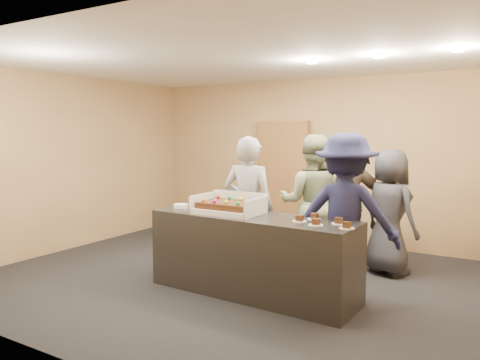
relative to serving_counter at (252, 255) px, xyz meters
The scene contains 17 objects.
room 1.08m from the serving_counter, 142.38° to the left, with size 6.04×6.00×2.70m.
serving_counter is the anchor object (origin of this frame).
storage_cabinet 2.99m from the serving_counter, 109.35° to the left, with size 0.92×0.15×2.01m, color brown.
cake_box 0.59m from the serving_counter, behind, with size 0.75×0.52×0.22m.
sheet_cake 0.63m from the serving_counter, behind, with size 0.64×0.44×0.12m.
plate_stack 1.13m from the serving_counter, behind, with size 0.18×0.18×0.04m, color white.
slice_a 0.76m from the serving_counter, ahead, with size 0.15×0.15×0.07m.
slice_b 0.84m from the serving_counter, 12.74° to the left, with size 0.15×0.15×0.07m.
slice_c 0.95m from the serving_counter, ahead, with size 0.15×0.15×0.07m.
slice_d 1.10m from the serving_counter, ahead, with size 0.15×0.15×0.07m.
slice_e 1.23m from the serving_counter, ahead, with size 0.15×0.15×0.07m.
person_server_grey 0.70m from the serving_counter, 124.45° to the left, with size 0.65×0.43×1.78m, color gray.
person_sage_man 1.34m from the serving_counter, 81.14° to the left, with size 0.87×0.68×1.80m, color gray.
person_navy_man 1.12m from the serving_counter, 26.06° to the left, with size 1.18×0.68×1.83m, color #191C41.
person_brown_extra 1.65m from the serving_counter, 68.46° to the left, with size 1.04×0.43×1.77m, color brown.
person_dark_suit 1.98m from the serving_counter, 54.75° to the left, with size 0.79×0.51×1.62m, color #2A2A30.
ceiling_spotlights 2.64m from the serving_counter, 37.54° to the left, with size 1.72×0.12×0.03m.
Camera 1 is at (3.03, -4.84, 1.84)m, focal length 35.00 mm.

